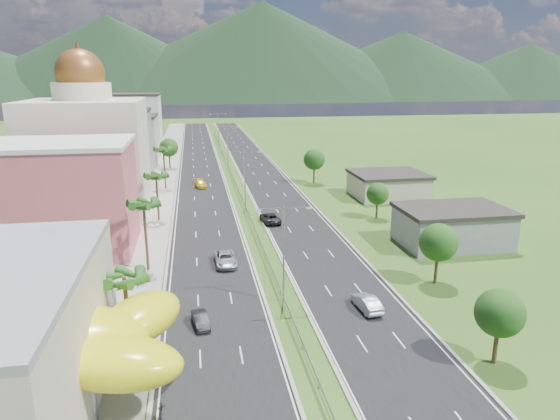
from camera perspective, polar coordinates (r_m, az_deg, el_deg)
ground at (r=47.58m, az=2.63°, el=-15.64°), size 500.00×500.00×0.00m
road_left at (r=132.09m, az=-9.05°, el=4.45°), size 11.00×260.00×0.04m
road_right at (r=133.12m, az=-2.57°, el=4.71°), size 11.00×260.00×0.04m
sidewalk_left at (r=132.31m, az=-13.18°, el=4.27°), size 7.00×260.00×0.12m
median_guardrail at (r=114.66m, az=-5.13°, el=3.24°), size 0.10×216.06×0.76m
streetlight_median_b at (r=53.63m, az=0.42°, el=-3.97°), size 6.04×0.25×11.00m
streetlight_median_c at (r=91.98m, az=-4.05°, el=4.17°), size 6.04×0.25×11.00m
streetlight_median_d at (r=136.26m, az=-6.03°, el=7.75°), size 6.04×0.25×11.00m
streetlight_median_e at (r=180.90m, az=-7.06°, el=9.57°), size 6.04×0.25×11.00m
lime_canopy at (r=42.19m, az=-24.36°, el=-13.65°), size 18.00×15.00×7.40m
pink_shophouse at (r=76.17m, az=-24.00°, el=1.10°), size 20.00×15.00×15.00m
domed_building at (r=97.56m, az=-21.12°, el=6.57°), size 20.00×20.00×28.70m
midrise_grey at (r=122.25m, az=-18.35°, el=6.80°), size 16.00×15.00×16.00m
midrise_beige at (r=144.05m, az=-17.10°, el=7.47°), size 16.00×15.00×13.00m
midrise_white at (r=166.49m, az=-16.24°, el=9.38°), size 16.00×15.00×18.00m
shed_near at (r=77.81m, az=19.06°, el=-1.95°), size 15.00×10.00×5.00m
shed_far at (r=104.92m, az=12.24°, el=2.71°), size 14.00×12.00×4.40m
palm_tree_b at (r=45.73m, az=-17.35°, el=-7.79°), size 3.60×3.60×8.10m
palm_tree_c at (r=64.15m, az=-15.31°, el=0.35°), size 3.60×3.60×9.60m
palm_tree_d at (r=86.71m, az=-13.97°, el=3.60°), size 3.60×3.60×8.60m
palm_tree_e at (r=111.17m, az=-13.18°, el=6.55°), size 3.60×3.60×9.40m
leafy_tree_lfar at (r=136.27m, az=-12.58°, el=6.98°), size 4.90×4.90×8.05m
leafy_tree_ra at (r=47.19m, az=23.82°, el=-10.74°), size 4.20×4.20×6.90m
leafy_tree_rb at (r=61.99m, az=17.65°, el=-3.56°), size 4.55×4.55×7.47m
leafy_tree_rc at (r=87.96m, az=11.09°, el=1.82°), size 3.85×3.85×6.33m
leafy_tree_rd at (r=114.65m, az=3.94°, el=5.79°), size 4.90×4.90×8.05m
mountain_ridge at (r=495.25m, az=-1.89°, el=12.46°), size 860.00×140.00×90.00m
car_dark_left at (r=51.65m, az=-9.07°, el=-12.29°), size 1.99×4.12×1.30m
car_silver_mid_left at (r=66.48m, az=-6.26°, el=-5.58°), size 2.94×5.97×1.63m
car_yellow_far_left at (r=112.51m, az=-9.09°, el=2.99°), size 3.11×5.72×1.57m
car_silver_right at (r=54.94m, az=9.88°, el=-10.39°), size 2.20×5.06×1.62m
car_dark_far_right at (r=84.64m, az=-1.15°, el=-0.89°), size 3.24×6.08×1.63m
motorcycle at (r=40.61m, az=-13.43°, el=-20.97°), size 0.71×2.08×1.32m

